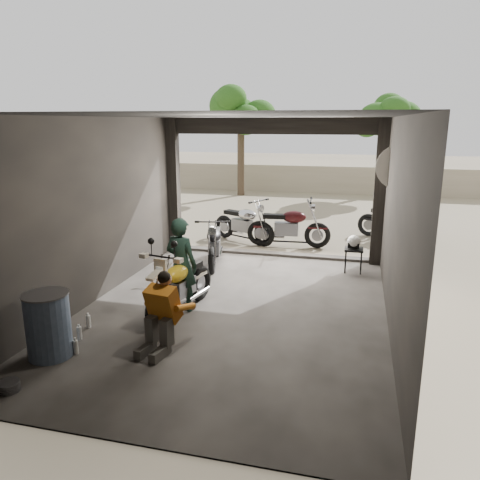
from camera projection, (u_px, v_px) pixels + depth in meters
The scene contains 16 objects.
ground at pixel (233, 311), 7.90m from camera, with size 80.00×80.00×0.00m, color #7A6D56.
garage at pixel (241, 231), 8.10m from camera, with size 7.00×7.13×3.20m.
boundary_wall at pixel (314, 179), 20.91m from camera, with size 18.00×0.30×1.20m, color gray.
tree_left at pixel (241, 100), 19.37m from camera, with size 2.20×2.20×5.60m.
tree_right at pixel (384, 110), 19.51m from camera, with size 2.20×2.20×5.00m.
main_bike at pixel (181, 280), 7.71m from camera, with size 0.70×1.71×1.14m, color beige, non-canonical shape.
left_bike at pixel (214, 241), 10.33m from camera, with size 0.67×1.64×1.11m, color black, non-canonical shape.
outside_bike_a at pixel (244, 220), 12.32m from camera, with size 0.72×1.75×1.18m, color black, non-canonical shape.
outside_bike_b at pixel (289, 223), 11.82m from camera, with size 0.76×1.84×1.24m, color #431013, non-canonical shape.
outside_bike_c at pixel (394, 218), 12.55m from camera, with size 0.72×1.76×1.19m, color black, non-canonical shape.
rider at pixel (181, 265), 7.77m from camera, with size 0.58×0.38×1.60m, color #162C25.
mechanic at pixel (159, 315), 6.38m from camera, with size 0.55×0.75×1.09m, color orange, non-canonical shape.
stool at pixel (354, 252), 9.82m from camera, with size 0.38×0.38×0.53m.
helmet at pixel (354, 242), 9.82m from camera, with size 0.29×0.30×0.27m, color white.
oil_drum at pixel (48, 326), 6.26m from camera, with size 0.59×0.59×0.91m, color #42536F.
sign_post at pixel (397, 187), 9.48m from camera, with size 0.89×0.08×2.67m.
Camera 1 is at (1.91, -7.10, 3.12)m, focal length 35.00 mm.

